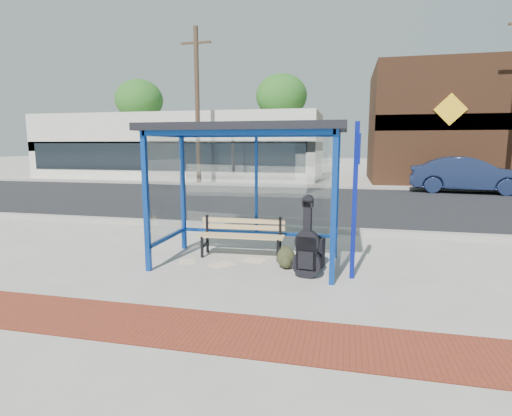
% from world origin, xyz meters
% --- Properties ---
extents(ground, '(120.00, 120.00, 0.00)m').
position_xyz_m(ground, '(0.00, 0.00, 0.00)').
color(ground, '#B2ADA0').
rests_on(ground, ground).
extents(brick_paver_strip, '(60.00, 1.00, 0.01)m').
position_xyz_m(brick_paver_strip, '(0.00, -2.60, 0.01)').
color(brick_paver_strip, maroon).
rests_on(brick_paver_strip, ground).
extents(curb_near, '(60.00, 0.25, 0.12)m').
position_xyz_m(curb_near, '(0.00, 2.90, 0.06)').
color(curb_near, gray).
rests_on(curb_near, ground).
extents(street_asphalt, '(60.00, 10.00, 0.00)m').
position_xyz_m(street_asphalt, '(0.00, 8.00, 0.00)').
color(street_asphalt, black).
rests_on(street_asphalt, ground).
extents(curb_far, '(60.00, 0.25, 0.12)m').
position_xyz_m(curb_far, '(0.00, 13.10, 0.06)').
color(curb_far, gray).
rests_on(curb_far, ground).
extents(far_sidewalk, '(60.00, 4.00, 0.01)m').
position_xyz_m(far_sidewalk, '(0.00, 15.00, 0.00)').
color(far_sidewalk, '#B2ADA0').
rests_on(far_sidewalk, ground).
extents(bus_shelter, '(3.30, 1.80, 2.42)m').
position_xyz_m(bus_shelter, '(0.00, 0.07, 2.07)').
color(bus_shelter, '#0E3A9D').
rests_on(bus_shelter, ground).
extents(storefront_white, '(18.00, 6.04, 4.00)m').
position_xyz_m(storefront_white, '(-9.00, 17.99, 2.00)').
color(storefront_white, silver).
rests_on(storefront_white, ground).
extents(storefront_brown, '(10.00, 7.08, 6.40)m').
position_xyz_m(storefront_brown, '(8.00, 18.49, 3.20)').
color(storefront_brown, '#59331E').
rests_on(storefront_brown, ground).
extents(tree_left, '(3.60, 3.60, 7.03)m').
position_xyz_m(tree_left, '(-14.00, 22.00, 5.45)').
color(tree_left, '#4C3826').
rests_on(tree_left, ground).
extents(tree_mid, '(3.60, 3.60, 7.03)m').
position_xyz_m(tree_mid, '(-3.00, 22.00, 5.45)').
color(tree_mid, '#4C3826').
rests_on(tree_mid, ground).
extents(utility_pole_west, '(1.60, 0.24, 8.00)m').
position_xyz_m(utility_pole_west, '(-6.00, 13.40, 4.11)').
color(utility_pole_west, '#4C3826').
rests_on(utility_pole_west, ground).
extents(bench, '(1.61, 0.46, 0.75)m').
position_xyz_m(bench, '(-0.21, 0.45, 0.43)').
color(bench, black).
rests_on(bench, ground).
extents(guitar_bag, '(0.46, 0.18, 1.24)m').
position_xyz_m(guitar_bag, '(1.10, -0.52, 0.45)').
color(guitar_bag, black).
rests_on(guitar_bag, ground).
extents(suitcase, '(0.36, 0.27, 0.56)m').
position_xyz_m(suitcase, '(1.17, 0.09, 0.26)').
color(suitcase, black).
rests_on(suitcase, ground).
extents(backpack, '(0.35, 0.32, 0.37)m').
position_xyz_m(backpack, '(0.71, -0.12, 0.18)').
color(backpack, '#2B2D19').
rests_on(backpack, ground).
extents(sign_post, '(0.10, 0.30, 2.42)m').
position_xyz_m(sign_post, '(1.81, -0.38, 1.36)').
color(sign_post, '#0D1B96').
rests_on(sign_post, ground).
extents(newspaper_a, '(0.53, 0.55, 0.01)m').
position_xyz_m(newspaper_a, '(-0.41, -0.18, 0.00)').
color(newspaper_a, white).
rests_on(newspaper_a, ground).
extents(newspaper_b, '(0.39, 0.44, 0.01)m').
position_xyz_m(newspaper_b, '(-1.08, -0.13, 0.00)').
color(newspaper_b, white).
rests_on(newspaper_b, ground).
extents(newspaper_c, '(0.46, 0.39, 0.01)m').
position_xyz_m(newspaper_c, '(0.09, 0.21, 0.00)').
color(newspaper_c, white).
rests_on(newspaper_c, ground).
extents(parked_car, '(4.93, 2.23, 1.57)m').
position_xyz_m(parked_car, '(6.87, 12.53, 0.78)').
color(parked_car, '#182344').
rests_on(parked_car, ground).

